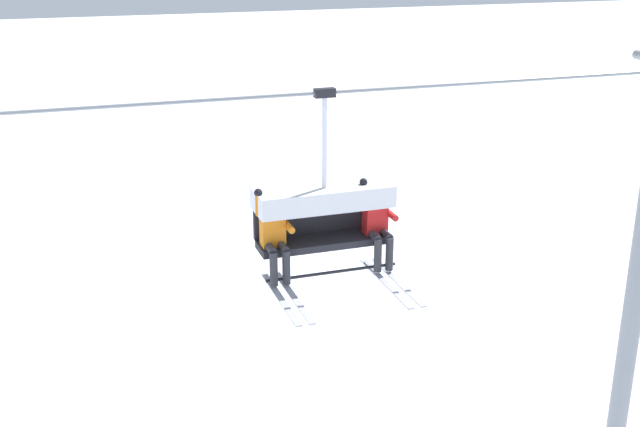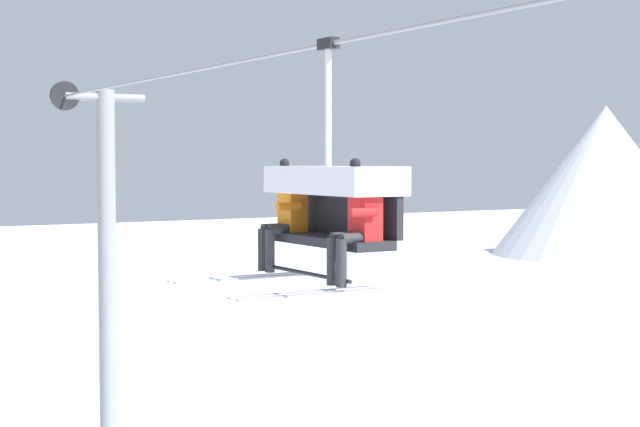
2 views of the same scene
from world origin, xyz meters
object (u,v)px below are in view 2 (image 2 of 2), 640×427
Objects in this scene: chairlift_chair at (334,193)px; skier_red at (355,223)px; skier_orange at (283,216)px; lift_tower_near at (107,295)px.

chairlift_chair reaches higher than skier_red.
skier_orange is (-0.76, -0.21, -0.28)m from chairlift_chair.
skier_orange and skier_red have the same top height.
skier_orange is at bearing 180.00° from skier_red.
skier_red is (1.50, 0.00, 0.00)m from skier_orange.
chairlift_chair is 1.48× the size of skier_orange.
chairlift_chair is 1.48× the size of skier_red.
skier_orange is at bearing -164.17° from chairlift_chair.
skier_red is at bearing -5.04° from lift_tower_near.
chairlift_chair is (9.72, -0.71, 2.31)m from lift_tower_near.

